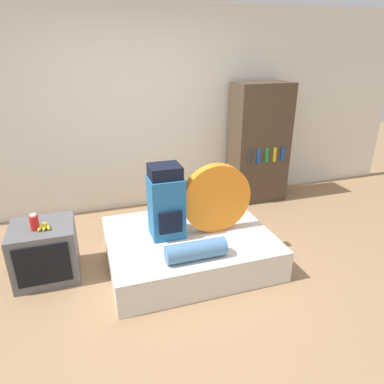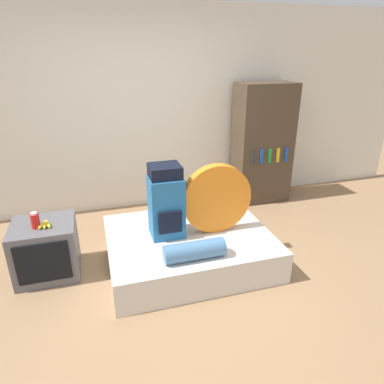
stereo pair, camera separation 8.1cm
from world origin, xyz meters
TOP-DOWN VIEW (x-y plane):
  - ground_plane at (0.00, 0.00)m, footprint 16.00×16.00m
  - wall_back at (0.00, 2.05)m, footprint 8.00×0.05m
  - bed at (0.15, 0.49)m, footprint 1.62×1.29m
  - backpack at (-0.06, 0.54)m, footprint 0.32×0.33m
  - tent_bag at (0.44, 0.47)m, footprint 0.71×0.10m
  - sleeping_roll at (0.08, 0.03)m, footprint 0.55×0.17m
  - television at (-1.22, 0.67)m, footprint 0.58×0.54m
  - canister at (-1.26, 0.61)m, footprint 0.08×0.08m
  - banana_bunch at (-1.18, 0.62)m, footprint 0.13×0.17m
  - bookshelf at (1.59, 1.75)m, footprint 0.77×0.46m

SIDE VIEW (x-z plane):
  - ground_plane at x=0.00m, z-range 0.00..0.00m
  - bed at x=0.15m, z-range 0.00..0.32m
  - television at x=-1.22m, z-range 0.00..0.54m
  - sleeping_roll at x=0.08m, z-range 0.32..0.49m
  - banana_bunch at x=-1.18m, z-range 0.54..0.58m
  - canister at x=-1.26m, z-range 0.54..0.69m
  - backpack at x=-0.06m, z-range 0.31..1.04m
  - tent_bag at x=0.44m, z-range 0.32..1.03m
  - bookshelf at x=1.59m, z-range 0.00..1.65m
  - wall_back at x=0.00m, z-range 0.00..2.60m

